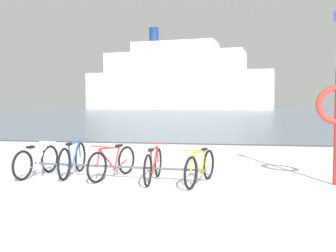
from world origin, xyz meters
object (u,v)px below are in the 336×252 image
bicycle_1 (73,160)px  bicycle_4 (200,168)px  ferry_ship (178,82)px  bicycle_0 (37,161)px  bicycle_2 (112,163)px  bicycle_3 (153,165)px

bicycle_1 → bicycle_4: (2.96, -0.45, -0.03)m
bicycle_1 → ferry_ship: 79.29m
bicycle_0 → bicycle_1: size_ratio=0.91×
bicycle_2 → ferry_ship: bearing=96.2°
bicycle_3 → ferry_ship: (-9.46, 79.04, 6.08)m
bicycle_4 → ferry_ship: ferry_ship is taller
bicycle_0 → bicycle_4: bearing=-3.9°
bicycle_0 → bicycle_1: bearing=13.6°
bicycle_0 → ferry_ship: ferry_ship is taller
bicycle_4 → ferry_ship: size_ratio=0.04×
ferry_ship → bicycle_1: bearing=-84.5°
bicycle_4 → ferry_ship: 80.07m
bicycle_2 → bicycle_4: (1.97, -0.31, -0.00)m
bicycle_2 → bicycle_3: (0.96, -0.19, 0.00)m
ferry_ship → bicycle_0: bearing=-85.1°
bicycle_1 → bicycle_2: bicycle_1 is taller
ferry_ship → bicycle_3: bearing=-83.2°
bicycle_1 → bicycle_4: 2.99m
bicycle_0 → bicycle_4: size_ratio=0.97×
bicycle_2 → ferry_ship: ferry_ship is taller
bicycle_1 → bicycle_2: bearing=-8.1°
bicycle_4 → bicycle_3: bearing=173.6°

